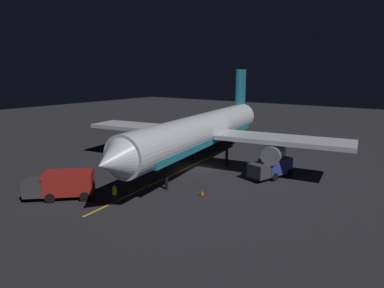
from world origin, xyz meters
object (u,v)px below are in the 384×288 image
(baggage_truck, at_px, (63,185))
(ground_crew_worker, at_px, (115,194))
(traffic_cone_near_left, at_px, (202,193))
(traffic_cone_near_right, at_px, (149,185))
(catering_truck, at_px, (271,168))
(airliner, at_px, (204,131))

(baggage_truck, relative_size, ground_crew_worker, 3.40)
(baggage_truck, xyz_separation_m, traffic_cone_near_left, (-10.22, -8.26, -1.09))
(baggage_truck, relative_size, traffic_cone_near_right, 10.76)
(catering_truck, bearing_deg, traffic_cone_near_left, 70.48)
(ground_crew_worker, bearing_deg, airliner, -90.59)
(airliner, xyz_separation_m, baggage_truck, (5.00, 16.34, -3.34))
(airliner, distance_m, ground_crew_worker, 14.84)
(ground_crew_worker, relative_size, traffic_cone_near_right, 3.16)
(traffic_cone_near_left, height_order, traffic_cone_near_right, same)
(traffic_cone_near_left, bearing_deg, catering_truck, -109.52)
(baggage_truck, height_order, catering_truck, baggage_truck)
(airliner, height_order, traffic_cone_near_left, airliner)
(baggage_truck, bearing_deg, catering_truck, -127.70)
(ground_crew_worker, xyz_separation_m, traffic_cone_near_right, (0.40, -4.91, -0.64))
(baggage_truck, distance_m, traffic_cone_near_left, 13.18)
(airliner, distance_m, catering_truck, 9.24)
(airliner, relative_size, ground_crew_worker, 21.32)
(ground_crew_worker, height_order, traffic_cone_near_left, ground_crew_worker)
(baggage_truck, height_order, traffic_cone_near_left, baggage_truck)
(catering_truck, bearing_deg, ground_crew_worker, 60.83)
(ground_crew_worker, relative_size, traffic_cone_near_left, 3.16)
(baggage_truck, relative_size, catering_truck, 1.02)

